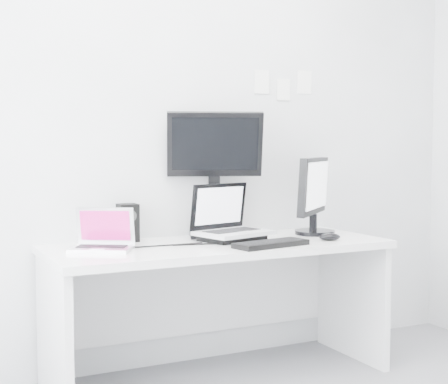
{
  "coord_description": "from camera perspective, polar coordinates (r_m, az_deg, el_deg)",
  "views": [
    {
      "loc": [
        -1.52,
        -1.89,
        1.24
      ],
      "look_at": [
        0.02,
        1.23,
        1.0
      ],
      "focal_mm": 53.57,
      "sensor_mm": 36.0,
      "label": 1
    }
  ],
  "objects": [
    {
      "name": "back_wall",
      "position": [
        3.81,
        -2.74,
        5.6
      ],
      "size": [
        3.6,
        0.0,
        3.6
      ],
      "primitive_type": "plane",
      "rotation": [
        1.57,
        0.0,
        0.0
      ],
      "color": "silver",
      "rests_on": "ground"
    },
    {
      "name": "desk",
      "position": [
        3.6,
        -0.43,
        -10.13
      ],
      "size": [
        1.8,
        0.7,
        0.73
      ],
      "primitive_type": "cube",
      "color": "white",
      "rests_on": "ground"
    },
    {
      "name": "macbook",
      "position": [
        3.31,
        -10.45,
        -3.09
      ],
      "size": [
        0.36,
        0.33,
        0.22
      ],
      "primitive_type": "cube",
      "rotation": [
        0.0,
        0.0,
        -0.53
      ],
      "color": "silver",
      "rests_on": "desk"
    },
    {
      "name": "speaker",
      "position": [
        3.6,
        -8.22,
        -2.61
      ],
      "size": [
        0.13,
        0.13,
        0.2
      ],
      "primitive_type": "cube",
      "rotation": [
        0.0,
        0.0,
        0.38
      ],
      "color": "black",
      "rests_on": "desk"
    },
    {
      "name": "dell_laptop",
      "position": [
        3.59,
        0.85,
        -1.68
      ],
      "size": [
        0.44,
        0.38,
        0.32
      ],
      "primitive_type": "cube",
      "rotation": [
        0.0,
        0.0,
        0.27
      ],
      "color": "silver",
      "rests_on": "desk"
    },
    {
      "name": "rear_monitor",
      "position": [
        3.73,
        -0.81,
        1.63
      ],
      "size": [
        0.56,
        0.36,
        0.72
      ],
      "primitive_type": "cube",
      "rotation": [
        0.0,
        0.0,
        -0.36
      ],
      "color": "black",
      "rests_on": "desk"
    },
    {
      "name": "samsung_monitor",
      "position": [
        3.88,
        7.79,
        -0.22
      ],
      "size": [
        0.53,
        0.51,
        0.46
      ],
      "primitive_type": "cube",
      "rotation": [
        0.0,
        0.0,
        0.74
      ],
      "color": "black",
      "rests_on": "desk"
    },
    {
      "name": "keyboard",
      "position": [
        3.41,
        4.03,
        -4.44
      ],
      "size": [
        0.42,
        0.21,
        0.03
      ],
      "primitive_type": "cube",
      "rotation": [
        0.0,
        0.0,
        0.18
      ],
      "color": "black",
      "rests_on": "desk"
    },
    {
      "name": "mouse",
      "position": [
        3.65,
        9.01,
        -3.81
      ],
      "size": [
        0.14,
        0.1,
        0.04
      ],
      "primitive_type": "ellipsoid",
      "rotation": [
        0.0,
        0.0,
        -0.21
      ],
      "color": "black",
      "rests_on": "desk"
    },
    {
      "name": "wall_note_0",
      "position": [
        4.02,
        3.25,
        9.37
      ],
      "size": [
        0.1,
        0.0,
        0.14
      ],
      "primitive_type": "cube",
      "color": "white",
      "rests_on": "back_wall"
    },
    {
      "name": "wall_note_1",
      "position": [
        4.09,
        5.1,
        8.7
      ],
      "size": [
        0.09,
        0.0,
        0.13
      ],
      "primitive_type": "cube",
      "color": "white",
      "rests_on": "back_wall"
    },
    {
      "name": "wall_note_2",
      "position": [
        4.18,
        6.88,
        9.28
      ],
      "size": [
        0.1,
        0.0,
        0.14
      ],
      "primitive_type": "cube",
      "color": "white",
      "rests_on": "back_wall"
    }
  ]
}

